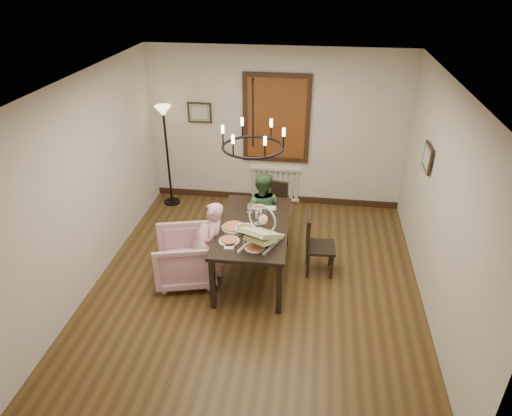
% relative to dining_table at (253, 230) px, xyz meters
% --- Properties ---
extents(room_shell, '(4.51, 5.00, 2.81)m').
position_rel_dining_table_xyz_m(room_shell, '(0.08, 0.16, 0.68)').
color(room_shell, '#513C1B').
rests_on(room_shell, ground).
extents(dining_table, '(1.01, 1.74, 0.81)m').
position_rel_dining_table_xyz_m(dining_table, '(0.00, 0.00, 0.00)').
color(dining_table, black).
rests_on(dining_table, room_shell).
extents(chair_far, '(0.47, 0.47, 0.91)m').
position_rel_dining_table_xyz_m(chair_far, '(0.15, 1.06, -0.27)').
color(chair_far, black).
rests_on(chair_far, room_shell).
extents(chair_right, '(0.43, 0.43, 0.94)m').
position_rel_dining_table_xyz_m(chair_right, '(0.94, 0.18, -0.25)').
color(chair_right, black).
rests_on(chair_right, room_shell).
extents(armchair, '(0.99, 0.98, 0.74)m').
position_rel_dining_table_xyz_m(armchair, '(-0.93, -0.27, -0.35)').
color(armchair, beige).
rests_on(armchair, room_shell).
extents(elderly_woman, '(0.25, 0.38, 1.03)m').
position_rel_dining_table_xyz_m(elderly_woman, '(-0.50, -0.27, -0.21)').
color(elderly_woman, '#ECA6C3').
rests_on(elderly_woman, room_shell).
extents(seated_man, '(0.56, 0.46, 1.05)m').
position_rel_dining_table_xyz_m(seated_man, '(0.03, 0.72, -0.20)').
color(seated_man, '#3C633B').
rests_on(seated_man, room_shell).
extents(baby_bouncer, '(0.62, 0.70, 0.38)m').
position_rel_dining_table_xyz_m(baby_bouncer, '(0.17, -0.46, 0.28)').
color(baby_bouncer, beige).
rests_on(baby_bouncer, dining_table).
extents(salad_bowl, '(0.31, 0.31, 0.08)m').
position_rel_dining_table_xyz_m(salad_bowl, '(-0.09, -0.18, 0.12)').
color(salad_bowl, white).
rests_on(salad_bowl, dining_table).
extents(pizza_platter, '(0.32, 0.32, 0.04)m').
position_rel_dining_table_xyz_m(pizza_platter, '(-0.25, -0.12, 0.11)').
color(pizza_platter, tan).
rests_on(pizza_platter, dining_table).
extents(drinking_glass, '(0.07, 0.07, 0.13)m').
position_rel_dining_table_xyz_m(drinking_glass, '(0.09, 0.02, 0.15)').
color(drinking_glass, silver).
rests_on(drinking_glass, dining_table).
extents(window_blinds, '(1.00, 0.03, 1.40)m').
position_rel_dining_table_xyz_m(window_blinds, '(0.08, 2.25, 0.88)').
color(window_blinds, brown).
rests_on(window_blinds, room_shell).
extents(radiator, '(0.92, 0.12, 0.62)m').
position_rel_dining_table_xyz_m(radiator, '(0.08, 2.27, -0.37)').
color(radiator, silver).
rests_on(radiator, room_shell).
extents(picture_back, '(0.42, 0.03, 0.36)m').
position_rel_dining_table_xyz_m(picture_back, '(-1.27, 2.26, 0.93)').
color(picture_back, black).
rests_on(picture_back, room_shell).
extents(picture_right, '(0.03, 0.42, 0.36)m').
position_rel_dining_table_xyz_m(picture_right, '(2.29, 0.69, 0.93)').
color(picture_right, black).
rests_on(picture_right, room_shell).
extents(floor_lamp, '(0.30, 0.30, 1.80)m').
position_rel_dining_table_xyz_m(floor_lamp, '(-1.82, 1.94, 0.18)').
color(floor_lamp, black).
rests_on(floor_lamp, room_shell).
extents(chandelier, '(0.80, 0.80, 0.04)m').
position_rel_dining_table_xyz_m(chandelier, '(-0.00, -0.00, 1.23)').
color(chandelier, black).
rests_on(chandelier, room_shell).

